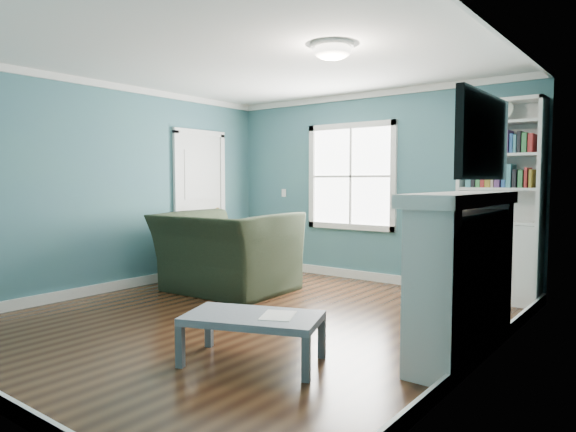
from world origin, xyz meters
The scene contains 13 objects.
floor centered at (0.00, 0.00, 0.00)m, with size 5.00×5.00×0.00m, color black.
room_walls centered at (0.00, 0.00, 1.58)m, with size 5.00×5.00×5.00m.
trim centered at (0.00, 0.00, 1.24)m, with size 4.50×5.00×2.60m.
window centered at (-0.30, 2.49, 1.45)m, with size 1.40×0.06×1.50m.
bookshelf centered at (1.77, 2.30, 0.92)m, with size 0.90×0.35×2.31m.
fireplace centered at (2.08, 0.20, 0.64)m, with size 0.44×1.58×1.30m.
tv centered at (2.20, 0.20, 1.72)m, with size 0.06×1.10×0.65m, color black.
door centered at (-2.22, 1.40, 1.07)m, with size 0.12×0.98×2.17m.
ceiling_fixture centered at (0.90, 0.10, 2.55)m, with size 0.38×0.38×0.15m.
light_switch centered at (-1.50, 2.48, 1.20)m, with size 0.08×0.01×0.12m, color white.
recliner centered at (-1.09, 0.78, 0.67)m, with size 1.53×0.99×1.33m, color black.
coffee_table centered at (0.85, -0.92, 0.32)m, with size 1.16×0.89×0.37m.
paper_sheet centered at (1.02, -0.83, 0.38)m, with size 0.24×0.30×0.00m, color white.
Camera 1 is at (3.40, -3.82, 1.40)m, focal length 32.00 mm.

